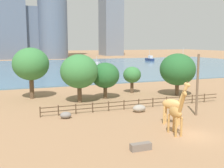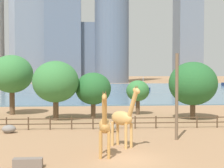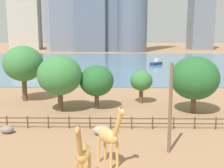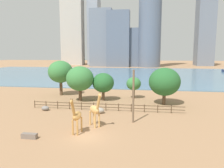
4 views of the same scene
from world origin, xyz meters
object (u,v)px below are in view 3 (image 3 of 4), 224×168
at_px(tree_left_large, 195,78).
at_px(tree_right_tall, 141,81).
at_px(giraffe_companion, 83,154).
at_px(boulder_by_pole, 102,130).
at_px(utility_pole, 170,109).
at_px(tree_center_broad, 23,64).
at_px(tree_left_small, 97,81).
at_px(giraffe_tall, 109,136).
at_px(boat_tug, 156,63).
at_px(tree_right_small, 60,75).
at_px(boulder_near_fence, 7,129).

xyz_separation_m(tree_left_large, tree_right_tall, (-6.08, 4.84, -1.19)).
relative_size(giraffe_companion, boulder_by_pole, 2.71).
bearing_deg(boulder_by_pole, tree_left_large, 35.99).
distance_m(utility_pole, tree_center_broad, 25.32).
bearing_deg(tree_left_small, utility_pole, -62.98).
height_order(utility_pole, tree_right_tall, utility_pole).
xyz_separation_m(utility_pole, tree_center_broad, (-17.84, 17.88, 1.72)).
xyz_separation_m(giraffe_tall, tree_center_broad, (-12.94, 20.34, 3.17)).
height_order(tree_center_broad, tree_right_tall, tree_center_broad).
bearing_deg(giraffe_companion, boulder_by_pole, 179.48).
distance_m(boulder_by_pole, tree_left_large, 14.09).
distance_m(giraffe_tall, tree_left_large, 17.68).
xyz_separation_m(tree_left_large, boat_tug, (2.58, 51.91, -3.50)).
height_order(giraffe_tall, boulder_by_pole, giraffe_tall).
relative_size(tree_right_tall, tree_right_small, 0.65).
relative_size(tree_center_broad, boat_tug, 1.86).
relative_size(utility_pole, tree_center_broad, 0.93).
xyz_separation_m(tree_left_large, tree_center_broad, (-23.01, 5.95, 1.09)).
relative_size(boulder_near_fence, boulder_by_pole, 0.77).
distance_m(giraffe_companion, boat_tug, 70.67).
bearing_deg(tree_right_tall, tree_left_large, -38.55).
bearing_deg(tree_left_small, boulder_near_fence, -131.20).
xyz_separation_m(giraffe_tall, giraffe_companion, (-1.60, -2.91, -0.10)).
bearing_deg(giraffe_companion, boulder_near_fence, -133.92).
bearing_deg(tree_left_large, utility_pole, -113.44).
bearing_deg(giraffe_tall, giraffe_companion, -68.47).
relative_size(giraffe_tall, tree_right_tall, 1.06).
bearing_deg(tree_center_broad, tree_left_small, -21.13).
xyz_separation_m(boulder_by_pole, tree_center_broad, (-12.05, 13.91, 4.99)).
distance_m(tree_left_large, tree_right_tall, 7.86).
relative_size(utility_pole, boat_tug, 1.73).
xyz_separation_m(boulder_by_pole, boat_tug, (13.54, 59.87, 0.40)).
distance_m(giraffe_tall, boulder_by_pole, 6.74).
bearing_deg(tree_right_tall, boulder_by_pole, -110.88).
bearing_deg(giraffe_tall, boat_tug, 129.54).
bearing_deg(giraffe_tall, utility_pole, 76.97).
bearing_deg(boulder_near_fence, tree_right_tall, 41.15).
bearing_deg(tree_left_large, boat_tug, 87.15).
xyz_separation_m(boulder_near_fence, tree_right_tall, (14.33, 12.52, 2.78)).
height_order(giraffe_companion, tree_right_small, tree_right_small).
xyz_separation_m(utility_pole, tree_right_small, (-11.49, 12.35, 0.88)).
bearing_deg(boat_tug, tree_right_tall, 32.27).
bearing_deg(giraffe_tall, boulder_near_fence, -162.66).
relative_size(giraffe_tall, boulder_by_pole, 2.83).
bearing_deg(boulder_near_fence, giraffe_tall, -33.00).
relative_size(boulder_by_pole, tree_left_large, 0.25).
height_order(tree_left_large, boat_tug, tree_left_large).
height_order(utility_pole, boulder_near_fence, utility_pole).
relative_size(tree_center_broad, tree_right_small, 1.13).
xyz_separation_m(tree_left_large, tree_left_small, (-12.15, 1.75, -0.68)).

